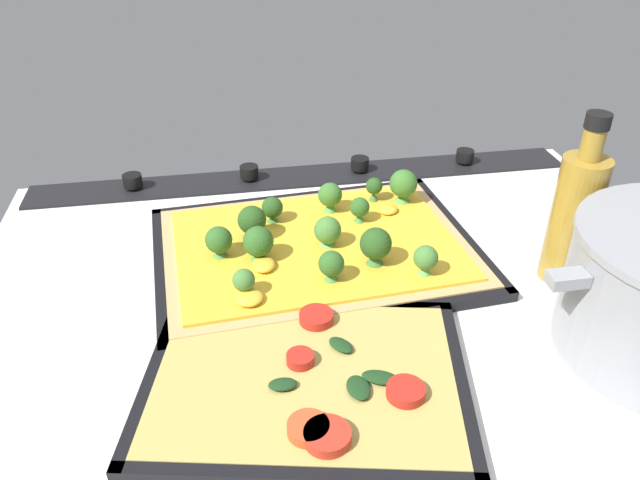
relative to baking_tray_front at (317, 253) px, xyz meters
The scene contains 7 objects.
ground_plane 7.88cm from the baking_tray_front, 104.69° to the left, with size 85.86×65.55×3.00cm, color white.
stove_control_panel 21.96cm from the baking_tray_front, 95.07° to the right, with size 82.42×7.00×2.60cm.
baking_tray_front is the anchor object (origin of this frame).
broccoli_pizza 1.60cm from the baking_tray_front, 169.95° to the right, with size 38.72×29.35×6.03cm.
baking_tray_back 22.11cm from the baking_tray_front, 77.76° to the left, with size 34.28×28.76×1.30cm.
veggie_pizza_back 22.36cm from the baking_tray_front, 78.69° to the left, with size 31.43×25.91×1.90cm.
oil_bottle 30.32cm from the baking_tray_front, 161.76° to the left, with size 5.25×5.25×20.20cm.
Camera 1 is at (12.57, 56.30, 42.78)cm, focal length 34.86 mm.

